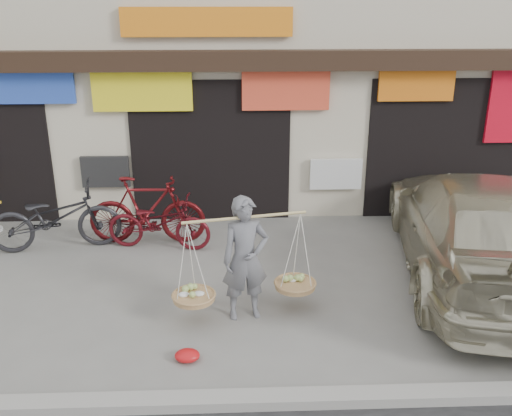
{
  "coord_description": "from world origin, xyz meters",
  "views": [
    {
      "loc": [
        0.44,
        -7.01,
        4.18
      ],
      "look_at": [
        0.76,
        0.9,
        1.18
      ],
      "focal_mm": 40.0,
      "sensor_mm": 36.0,
      "label": 1
    }
  ],
  "objects_px": {
    "suv": "(478,225)",
    "bike_0": "(55,218)",
    "bike_1": "(147,210)",
    "street_vendor": "(245,263)",
    "bike_2": "(159,223)"
  },
  "relations": [
    {
      "from": "bike_2",
      "to": "suv",
      "type": "relative_size",
      "value": 0.31
    },
    {
      "from": "bike_2",
      "to": "suv",
      "type": "height_order",
      "value": "suv"
    },
    {
      "from": "street_vendor",
      "to": "bike_0",
      "type": "height_order",
      "value": "street_vendor"
    },
    {
      "from": "bike_1",
      "to": "suv",
      "type": "height_order",
      "value": "suv"
    },
    {
      "from": "bike_1",
      "to": "suv",
      "type": "distance_m",
      "value": 5.46
    },
    {
      "from": "suv",
      "to": "bike_0",
      "type": "bearing_deg",
      "value": -0.23
    },
    {
      "from": "bike_0",
      "to": "bike_2",
      "type": "distance_m",
      "value": 1.77
    },
    {
      "from": "street_vendor",
      "to": "bike_1",
      "type": "bearing_deg",
      "value": 111.82
    },
    {
      "from": "bike_0",
      "to": "bike_1",
      "type": "bearing_deg",
      "value": -93.34
    },
    {
      "from": "bike_1",
      "to": "suv",
      "type": "bearing_deg",
      "value": -102.93
    },
    {
      "from": "bike_0",
      "to": "suv",
      "type": "bearing_deg",
      "value": -110.32
    },
    {
      "from": "bike_0",
      "to": "bike_1",
      "type": "xyz_separation_m",
      "value": [
        1.54,
        0.19,
        0.04
      ]
    },
    {
      "from": "street_vendor",
      "to": "bike_1",
      "type": "xyz_separation_m",
      "value": [
        -1.67,
        2.53,
        -0.19
      ]
    },
    {
      "from": "street_vendor",
      "to": "bike_1",
      "type": "distance_m",
      "value": 3.03
    },
    {
      "from": "bike_0",
      "to": "street_vendor",
      "type": "bearing_deg",
      "value": -136.51
    }
  ]
}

